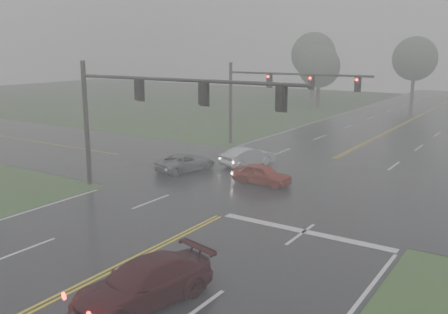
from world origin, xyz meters
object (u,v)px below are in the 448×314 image
Objects in this scene: car_grey at (186,171)px; sedan_silver at (248,166)px; signal_gantry_near at (142,103)px; signal_gantry_far at (270,89)px; sedan_red at (262,184)px; sedan_maroon at (144,304)px.

sedan_silver is at bearing -111.83° from car_grey.
signal_gantry_near is at bearing 101.99° from sedan_silver.
signal_gantry_near reaches higher than signal_gantry_far.
car_grey is at bearing 71.91° from sedan_silver.
sedan_red is at bearing -64.08° from signal_gantry_far.
sedan_red is (-3.88, 15.18, 0.00)m from sedan_maroon.
sedan_silver is (-3.25, 3.81, 0.00)m from sedan_red.
sedan_red is 0.25× the size of signal_gantry_near.
signal_gantry_far is (0.87, 10.54, 4.99)m from car_grey.
signal_gantry_near is at bearing 145.38° from sedan_maroon.
car_grey is at bearing 86.52° from sedan_red.
sedan_silver is at bearing 38.38° from sedan_red.
sedan_red is 0.90× the size of sedan_silver.
sedan_silver is 8.71m from signal_gantry_far.
sedan_maroon is 27.86m from signal_gantry_far.
car_grey is at bearing 136.63° from sedan_maroon.
signal_gantry_far is at bearing 23.81° from sedan_red.
signal_gantry_near reaches higher than car_grey.
sedan_silver is at bearing -74.25° from signal_gantry_far.
sedan_red is 6.07m from car_grey.
signal_gantry_near is (-1.25, -9.59, 5.37)m from sedan_silver.
car_grey is at bearing -94.73° from signal_gantry_far.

